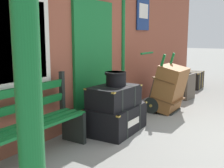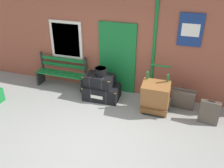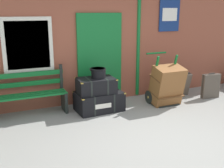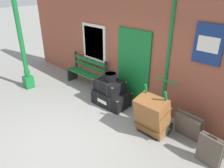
% 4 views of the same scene
% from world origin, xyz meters
% --- Properties ---
extents(ground_plane, '(60.00, 60.00, 0.00)m').
position_xyz_m(ground_plane, '(0.00, 0.00, 0.00)').
color(ground_plane, gray).
extents(brick_facade, '(10.40, 0.35, 3.20)m').
position_xyz_m(brick_facade, '(-0.01, 2.60, 1.60)').
color(brick_facade, brown).
rests_on(brick_facade, ground).
extents(lamp_post, '(0.28, 0.28, 2.89)m').
position_xyz_m(lamp_post, '(-3.18, 0.69, 1.09)').
color(lamp_post, '#146B2D').
rests_on(lamp_post, ground).
extents(platform_bench, '(1.60, 0.43, 1.01)m').
position_xyz_m(platform_bench, '(-1.90, 2.16, 0.44)').
color(platform_bench, '#146B2D').
rests_on(platform_bench, ground).
extents(steamer_trunk_base, '(1.04, 0.69, 0.43)m').
position_xyz_m(steamer_trunk_base, '(-0.43, 1.82, 0.21)').
color(steamer_trunk_base, black).
rests_on(steamer_trunk_base, ground).
extents(steamer_trunk_middle, '(0.83, 0.59, 0.33)m').
position_xyz_m(steamer_trunk_middle, '(-0.50, 1.81, 0.58)').
color(steamer_trunk_middle, black).
rests_on(steamer_trunk_middle, steamer_trunk_base).
extents(round_hatbox, '(0.34, 0.33, 0.22)m').
position_xyz_m(round_hatbox, '(-0.44, 1.81, 0.86)').
color(round_hatbox, black).
rests_on(round_hatbox, steamer_trunk_middle).
extents(porters_trolley, '(0.71, 0.68, 1.18)m').
position_xyz_m(porters_trolley, '(1.14, 1.71, 0.27)').
color(porters_trolley, black).
rests_on(porters_trolley, ground).
extents(large_brown_trunk, '(0.70, 0.62, 0.95)m').
position_xyz_m(large_brown_trunk, '(1.14, 1.53, 0.48)').
color(large_brown_trunk, brown).
rests_on(large_brown_trunk, ground).
extents(suitcase_beige, '(0.63, 0.36, 0.63)m').
position_xyz_m(suitcase_beige, '(1.82, 1.99, 0.31)').
color(suitcase_beige, '#51473D').
rests_on(suitcase_beige, ground).
extents(suitcase_slate, '(0.48, 0.18, 0.65)m').
position_xyz_m(suitcase_slate, '(2.47, 1.53, 0.31)').
color(suitcase_slate, '#51473D').
rests_on(suitcase_slate, ground).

